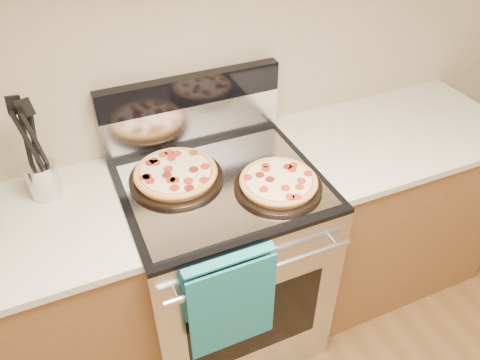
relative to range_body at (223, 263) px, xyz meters
name	(u,v)px	position (x,y,z in m)	size (l,w,h in m)	color
wall_back	(184,40)	(0.00, 0.35, 0.90)	(4.00, 4.00, 0.00)	tan
range_body	(223,263)	(0.00, 0.00, 0.00)	(0.76, 0.68, 0.90)	#B7B7BC
oven_window	(255,322)	(0.00, -0.34, 0.00)	(0.56, 0.01, 0.40)	black
cooktop	(221,183)	(0.00, 0.00, 0.46)	(0.76, 0.68, 0.02)	black
backsplash_lower	(193,122)	(0.00, 0.31, 0.56)	(0.76, 0.06, 0.18)	silver
backsplash_upper	(190,90)	(0.00, 0.31, 0.71)	(0.76, 0.06, 0.12)	black
oven_handle	(262,271)	(0.00, -0.38, 0.35)	(0.03, 0.03, 0.70)	silver
dish_towel	(230,301)	(-0.12, -0.38, 0.25)	(0.32, 0.05, 0.42)	#1A7784
foil_sheet	(224,185)	(0.00, -0.03, 0.47)	(0.70, 0.55, 0.01)	gray
cabinet_left	(13,328)	(-0.88, 0.03, -0.01)	(1.00, 0.62, 0.88)	brown
cabinet_right	(381,208)	(0.88, 0.03, -0.01)	(1.00, 0.62, 0.88)	brown
countertop_right	(400,133)	(0.88, 0.03, 0.45)	(1.02, 0.64, 0.03)	#BDB6A9
pepperoni_pizza_back	(176,175)	(-0.16, 0.07, 0.50)	(0.35, 0.35, 0.05)	#BB7639
pepperoni_pizza_front	(278,183)	(0.18, -0.13, 0.50)	(0.33, 0.33, 0.04)	#BB7639
utensil_crock	(43,180)	(-0.62, 0.20, 0.53)	(0.11, 0.11, 0.14)	silver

